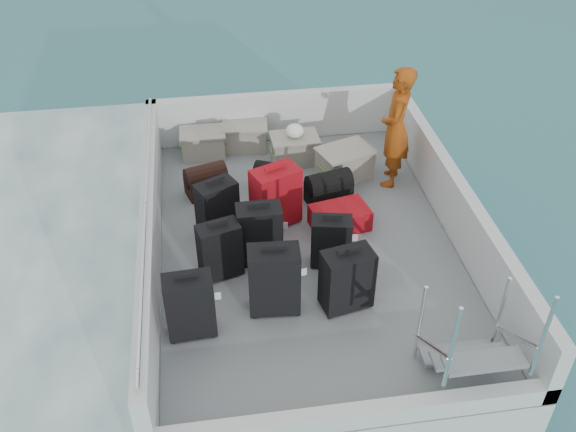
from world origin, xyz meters
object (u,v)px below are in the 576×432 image
(suitcase_4, at_px, (259,234))
(suitcase_6, at_px, (347,280))
(suitcase_1, at_px, (220,251))
(passenger, at_px, (396,128))
(suitcase_3, at_px, (274,281))
(suitcase_7, at_px, (331,242))
(suitcase_8, at_px, (340,218))
(suitcase_2, at_px, (217,207))
(crate_2, at_px, (295,150))
(crate_3, at_px, (345,164))
(suitcase_0, at_px, (190,307))
(suitcase_5, at_px, (276,197))
(crate_1, at_px, (245,137))
(crate_0, at_px, (203,145))

(suitcase_4, bearing_deg, suitcase_6, -47.03)
(suitcase_1, bearing_deg, passenger, 16.99)
(suitcase_1, xyz_separation_m, suitcase_3, (0.50, -0.60, 0.05))
(suitcase_7, xyz_separation_m, suitcase_8, (0.24, 0.63, -0.17))
(suitcase_8, bearing_deg, suitcase_2, 72.40)
(crate_2, bearing_deg, suitcase_4, -109.69)
(suitcase_4, height_order, crate_3, suitcase_4)
(suitcase_0, relative_size, suitcase_2, 1.09)
(suitcase_2, height_order, passenger, passenger)
(suitcase_1, xyz_separation_m, suitcase_7, (1.20, -0.00, -0.03))
(suitcase_0, xyz_separation_m, suitcase_8, (1.77, 1.43, -0.23))
(suitcase_5, height_order, suitcase_7, suitcase_5)
(suitcase_6, xyz_separation_m, suitcase_7, (-0.03, 0.66, -0.04))
(suitcase_3, distance_m, suitcase_7, 0.92)
(suitcase_5, relative_size, passenger, 0.47)
(suitcase_2, bearing_deg, crate_1, 48.71)
(suitcase_0, bearing_deg, passenger, 37.72)
(suitcase_2, bearing_deg, crate_0, 67.28)
(suitcase_0, relative_size, suitcase_6, 1.03)
(crate_3, bearing_deg, crate_2, 141.40)
(suitcase_2, bearing_deg, suitcase_8, -32.25)
(suitcase_7, relative_size, suitcase_8, 0.92)
(suitcase_1, bearing_deg, suitcase_5, 33.49)
(suitcase_4, xyz_separation_m, suitcase_7, (0.76, -0.19, -0.05))
(suitcase_4, relative_size, suitcase_8, 1.08)
(suitcase_3, xyz_separation_m, passenger, (1.80, 2.08, 0.41))
(suitcase_4, bearing_deg, suitcase_7, -13.71)
(crate_3, bearing_deg, passenger, -17.08)
(suitcase_4, bearing_deg, passenger, 35.00)
(crate_0, relative_size, crate_1, 0.98)
(suitcase_0, relative_size, crate_3, 1.10)
(suitcase_6, bearing_deg, crate_2, 79.69)
(suitcase_5, relative_size, suitcase_6, 1.08)
(crate_3, bearing_deg, suitcase_3, -118.48)
(passenger, bearing_deg, suitcase_6, -4.71)
(suitcase_4, relative_size, suitcase_7, 1.17)
(suitcase_5, xyz_separation_m, suitcase_7, (0.49, -0.82, -0.07))
(suitcase_6, xyz_separation_m, crate_2, (-0.09, 2.78, -0.17))
(suitcase_2, xyz_separation_m, suitcase_3, (0.48, -1.38, 0.06))
(suitcase_2, relative_size, suitcase_6, 0.95)
(suitcase_5, height_order, crate_3, suitcase_5)
(suitcase_1, xyz_separation_m, suitcase_4, (0.44, 0.18, 0.02))
(suitcase_6, height_order, suitcase_7, suitcase_6)
(suitcase_4, bearing_deg, suitcase_5, 67.58)
(suitcase_1, relative_size, suitcase_5, 0.89)
(crate_1, xyz_separation_m, passenger, (1.79, -1.10, 0.61))
(crate_1, distance_m, passenger, 2.19)
(suitcase_7, bearing_deg, crate_3, 83.73)
(suitcase_3, xyz_separation_m, suitcase_6, (0.72, -0.06, -0.04))
(suitcase_0, height_order, suitcase_2, suitcase_0)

